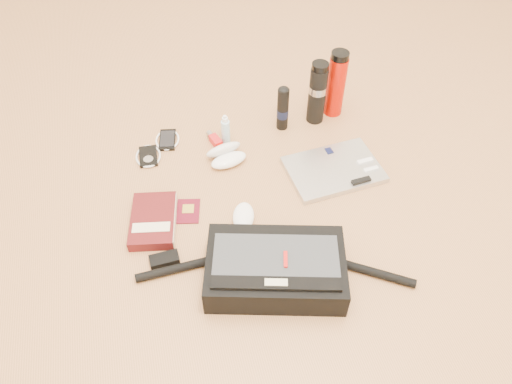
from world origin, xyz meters
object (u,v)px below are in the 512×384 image
Objects in this scene: book at (154,221)px; thermos_black at (317,93)px; thermos_red at (336,84)px; messenger_bag at (275,268)px; laptop at (334,170)px.

book is 0.80m from thermos_black.
book is 0.87× the size of thermos_red.
messenger_bag is 0.45m from book.
messenger_bag is at bearing -122.62° from thermos_red.
messenger_bag is at bearing -31.32° from book.
messenger_bag is at bearing -118.28° from thermos_black.
thermos_red is at bearing 65.84° from laptop.
thermos_black is (0.03, 0.30, 0.12)m from laptop.
thermos_red reaches higher than thermos_black.
thermos_red reaches higher than messenger_bag.
thermos_black is at bearing 39.94° from book.
laptop is at bearing -109.60° from thermos_red.
thermos_black is (0.70, 0.38, 0.11)m from book.
thermos_black reaches higher than laptop.
book is (-0.67, -0.08, 0.01)m from laptop.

